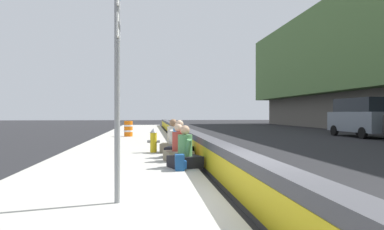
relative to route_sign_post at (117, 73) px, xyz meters
name	(u,v)px	position (x,y,z in m)	size (l,w,h in m)	color
ground_plane	(254,208)	(-0.06, -2.21, -2.21)	(160.00, 160.00, 0.00)	#232326
sidewalk_strip	(88,209)	(-0.06, 0.44, -2.14)	(80.00, 4.40, 0.14)	#B5B2A8
jersey_barrier	(253,183)	(-0.06, -2.20, -1.79)	(76.00, 0.45, 0.85)	#47474C
route_sign_post	(117,73)	(0.00, 0.00, 0.00)	(0.44, 0.09, 3.60)	gray
fire_hydrant	(153,140)	(7.59, -0.66, -1.62)	(0.26, 0.46, 0.88)	gold
seated_person_foreground	(185,154)	(3.74, -1.44, -1.72)	(0.88, 0.96, 1.11)	black
seated_person_middle	(179,149)	(5.06, -1.38, -1.72)	(0.83, 0.92, 1.11)	#706651
seated_person_rear	(179,145)	(6.07, -1.48, -1.69)	(0.94, 1.03, 1.20)	black
seated_person_far	(173,142)	(7.49, -1.37, -1.69)	(0.90, 1.00, 1.22)	#706651
backpack	(180,163)	(3.22, -1.27, -1.88)	(0.32, 0.28, 0.40)	navy
construction_barrel	(128,129)	(17.14, 0.77, -1.59)	(0.54, 0.54, 0.95)	orange
parked_car_fourth	(361,116)	(16.94, -14.36, -0.86)	(5.17, 2.24, 2.56)	slate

